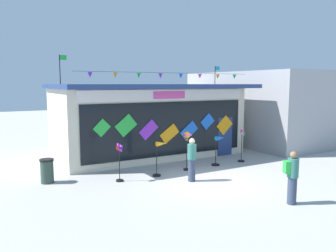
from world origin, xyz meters
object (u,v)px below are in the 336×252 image
Objects in this scene: wind_spinner_center_left at (187,140)px; kite_shop_building at (148,119)px; wind_spinner_right at (242,143)px; person_near_camera at (192,160)px; wind_spinner_far_left at (120,157)px; person_mid_plaza at (292,176)px; wind_spinner_left at (160,151)px; wind_spinner_center_right at (219,145)px; trash_bin at (47,171)px.

kite_shop_building is at bearing 89.45° from wind_spinner_center_left.
wind_spinner_right is 4.20m from person_near_camera.
person_mid_plaza is (3.79, -4.93, -0.08)m from wind_spinner_far_left.
kite_shop_building is at bearing 30.48° from person_mid_plaza.
kite_shop_building is at bearing 55.93° from person_near_camera.
wind_spinner_right is (3.18, 0.04, -0.41)m from wind_spinner_center_left.
wind_spinner_left is 1.45m from wind_spinner_center_left.
wind_spinner_far_left is at bearing 64.31° from person_mid_plaza.
person_mid_plaza reaches higher than wind_spinner_center_right.
person_near_camera is at bearing -98.00° from kite_shop_building.
person_near_camera is (2.44, -1.32, -0.12)m from wind_spinner_far_left.
wind_spinner_center_left is 1.07× the size of wind_spinner_right.
wind_spinner_left is (1.76, -0.02, 0.04)m from wind_spinner_far_left.
wind_spinner_center_left reaches higher than wind_spinner_center_right.
wind_spinner_center_left is 5.16m from person_mid_plaza.
person_near_camera is 5.53m from trash_bin.
wind_spinner_center_left is at bearing -179.23° from wind_spinner_right.
wind_spinner_far_left is 2.78m from person_near_camera.
person_mid_plaza is at bearing -102.74° from wind_spinner_center_right.
kite_shop_building is at bearing 27.11° from trash_bin.
wind_spinner_left is (-1.44, -4.10, -0.88)m from kite_shop_building.
person_near_camera is at bearing -28.45° from wind_spinner_far_left.
wind_spinner_center_left reaches higher than wind_spinner_left.
kite_shop_building reaches higher than person_mid_plaza.
wind_spinner_center_right is at bearing 178.74° from wind_spinner_right.
wind_spinner_left is 0.85× the size of person_near_camera.
wind_spinner_far_left is 0.90× the size of person_near_camera.
wind_spinner_right is 5.75m from person_mid_plaza.
wind_spinner_center_right is (1.76, -3.83, -0.95)m from kite_shop_building.
person_mid_plaza is at bearing -86.25° from kite_shop_building.
wind_spinner_center_left is at bearing 8.07° from wind_spinner_left.
person_mid_plaza reaches higher than wind_spinner_far_left.
kite_shop_building is at bearing 70.70° from wind_spinner_left.
wind_spinner_center_right is at bearing 5.91° from person_near_camera.
kite_shop_building is at bearing 129.13° from wind_spinner_right.
wind_spinner_left is at bearing -15.77° from trash_bin.
wind_spinner_right is (4.58, 0.24, -0.09)m from wind_spinner_left.
wind_spinner_center_left reaches higher than wind_spinner_right.
wind_spinner_far_left is 6.22m from person_mid_plaza.
wind_spinner_left is at bearing 49.18° from person_mid_plaza.
wind_spinner_left is 3.21m from wind_spinner_center_right.
wind_spinner_left is at bearing 91.40° from person_near_camera.
wind_spinner_center_left is at bearing 3.24° from wind_spinner_far_left.
wind_spinner_far_left reaches higher than trash_bin.
wind_spinner_left is 1.04× the size of wind_spinner_center_right.
trash_bin is (-4.92, 2.50, -0.39)m from person_near_camera.
person_mid_plaza is (0.59, -9.01, -1.01)m from kite_shop_building.
wind_spinner_center_left is (3.16, 0.18, 0.36)m from wind_spinner_far_left.
kite_shop_building is 5.56m from person_near_camera.
trash_bin is (-5.68, -2.91, -1.42)m from kite_shop_building.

